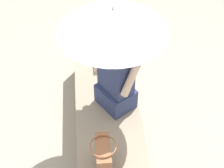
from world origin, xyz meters
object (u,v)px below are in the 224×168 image
Objects in this scene: person_seated at (116,76)px; parasol at (113,20)px; handbag_black at (103,157)px; tote_bag_canvas at (109,50)px.

person_seated is 0.77× the size of parasol.
handbag_black is (-0.72, 0.17, -0.22)m from person_seated.
parasol is 3.85× the size of tote_bag_canvas.
tote_bag_canvas is (0.66, 0.01, -0.24)m from person_seated.
person_seated reaches higher than handbag_black.
parasol reaches higher than handbag_black.
parasol is at bearing 177.87° from tote_bag_canvas.
handbag_black is at bearing 173.15° from tote_bag_canvas.
person_seated is 0.71m from tote_bag_canvas.
tote_bag_canvas is (1.39, -0.17, -0.02)m from handbag_black.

